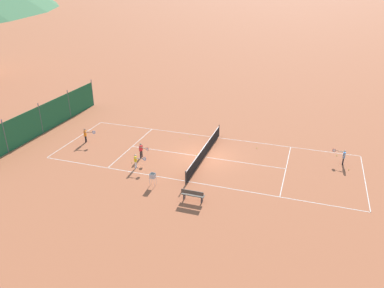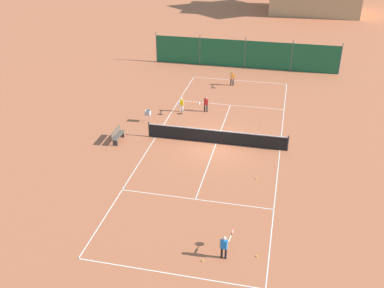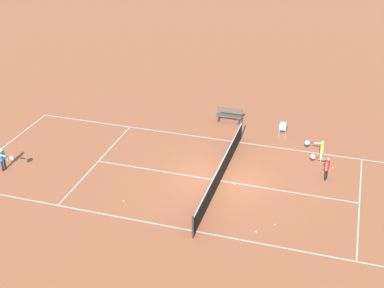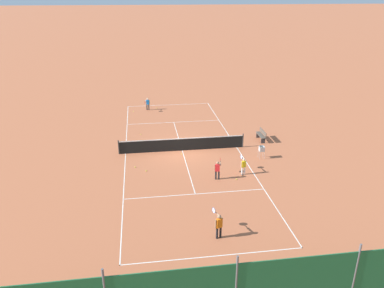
# 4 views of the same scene
# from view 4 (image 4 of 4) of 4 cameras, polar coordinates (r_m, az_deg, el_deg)

# --- Properties ---
(ground_plane) EXTENTS (600.00, 600.00, 0.00)m
(ground_plane) POSITION_cam_4_polar(r_m,az_deg,el_deg) (27.41, -1.50, -0.99)
(ground_plane) COLOR #B7603D
(court_line_markings) EXTENTS (8.25, 23.85, 0.01)m
(court_line_markings) POSITION_cam_4_polar(r_m,az_deg,el_deg) (27.41, -1.50, -0.99)
(court_line_markings) COLOR white
(court_line_markings) RESTS_ON ground
(tennis_net) EXTENTS (9.18, 0.08, 1.06)m
(tennis_net) POSITION_cam_4_polar(r_m,az_deg,el_deg) (27.21, -1.51, -0.03)
(tennis_net) COLOR #2D2D2D
(tennis_net) RESTS_ON ground
(player_far_baseline) EXTENTS (0.38, 0.98, 1.12)m
(player_far_baseline) POSITION_cam_4_polar(r_m,az_deg,el_deg) (23.89, 7.84, -3.15)
(player_far_baseline) COLOR white
(player_far_baseline) RESTS_ON ground
(player_far_service) EXTENTS (0.57, 0.97, 1.21)m
(player_far_service) POSITION_cam_4_polar(r_m,az_deg,el_deg) (23.11, 3.92, -3.77)
(player_far_service) COLOR black
(player_far_service) RESTS_ON ground
(player_near_service) EXTENTS (0.41, 1.08, 1.26)m
(player_near_service) POSITION_cam_4_polar(r_m,az_deg,el_deg) (17.94, 4.08, -12.07)
(player_near_service) COLOR black
(player_near_service) RESTS_ON ground
(player_near_baseline) EXTENTS (0.50, 0.98, 1.20)m
(player_near_baseline) POSITION_cam_4_polar(r_m,az_deg,el_deg) (36.85, -6.79, 6.20)
(player_near_baseline) COLOR black
(player_near_baseline) RESTS_ON ground
(tennis_ball_mid_court) EXTENTS (0.07, 0.07, 0.07)m
(tennis_ball_mid_court) POSITION_cam_4_polar(r_m,az_deg,el_deg) (36.71, -8.93, 4.93)
(tennis_ball_mid_court) COLOR #CCE033
(tennis_ball_mid_court) RESTS_ON ground
(tennis_ball_near_corner) EXTENTS (0.07, 0.07, 0.07)m
(tennis_ball_near_corner) POSITION_cam_4_polar(r_m,az_deg,el_deg) (25.08, -8.66, -3.49)
(tennis_ball_near_corner) COLOR #CCE033
(tennis_ball_near_corner) RESTS_ON ground
(tennis_ball_alley_right) EXTENTS (0.07, 0.07, 0.07)m
(tennis_ball_alley_right) POSITION_cam_4_polar(r_m,az_deg,el_deg) (26.74, -1.61, -1.53)
(tennis_ball_alley_right) COLOR #CCE033
(tennis_ball_alley_right) RESTS_ON ground
(tennis_ball_service_box) EXTENTS (0.07, 0.07, 0.07)m
(tennis_ball_service_box) POSITION_cam_4_polar(r_m,az_deg,el_deg) (24.48, -6.98, -4.07)
(tennis_ball_service_box) COLOR #CCE033
(tennis_ball_service_box) RESTS_ON ground
(tennis_ball_far_corner) EXTENTS (0.07, 0.07, 0.07)m
(tennis_ball_far_corner) POSITION_cam_4_polar(r_m,az_deg,el_deg) (23.40, 6.78, -5.37)
(tennis_ball_far_corner) COLOR #CCE033
(tennis_ball_far_corner) RESTS_ON ground
(tennis_ball_by_net_right) EXTENTS (0.07, 0.07, 0.07)m
(tennis_ball_by_net_right) POSITION_cam_4_polar(r_m,az_deg,el_deg) (37.50, -5.42, 5.48)
(tennis_ball_by_net_right) COLOR #CCE033
(tennis_ball_by_net_right) RESTS_ON ground
(tennis_ball_alley_left) EXTENTS (0.07, 0.07, 0.07)m
(tennis_ball_alley_left) POSITION_cam_4_polar(r_m,az_deg,el_deg) (30.69, -7.80, 1.49)
(tennis_ball_alley_left) COLOR #CCE033
(tennis_ball_alley_left) RESTS_ON ground
(ball_hopper) EXTENTS (0.36, 0.36, 0.89)m
(ball_hopper) POSITION_cam_4_polar(r_m,az_deg,el_deg) (26.34, 10.58, -0.84)
(ball_hopper) COLOR #B7B7BC
(ball_hopper) RESTS_ON ground
(courtside_bench) EXTENTS (0.36, 1.50, 0.84)m
(courtside_bench) POSITION_cam_4_polar(r_m,az_deg,el_deg) (29.59, 10.53, 1.37)
(courtside_bench) COLOR #51473D
(courtside_bench) RESTS_ON ground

